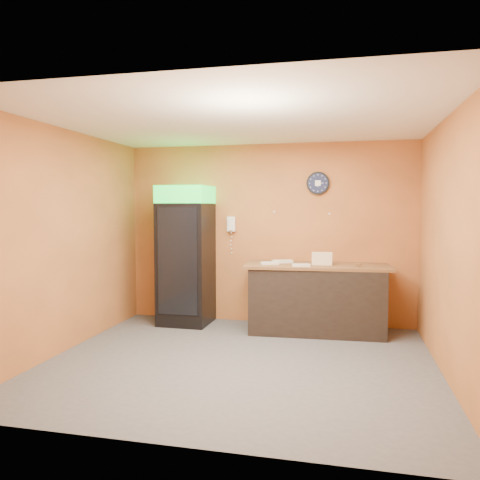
# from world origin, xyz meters

# --- Properties ---
(floor) EXTENTS (4.50, 4.50, 0.00)m
(floor) POSITION_xyz_m (0.00, 0.00, 0.00)
(floor) COLOR #47474C
(floor) RESTS_ON ground
(back_wall) EXTENTS (4.50, 0.02, 2.80)m
(back_wall) POSITION_xyz_m (0.00, 2.00, 1.40)
(back_wall) COLOR #C57137
(back_wall) RESTS_ON floor
(left_wall) EXTENTS (0.02, 4.00, 2.80)m
(left_wall) POSITION_xyz_m (-2.25, 0.00, 1.40)
(left_wall) COLOR #C57137
(left_wall) RESTS_ON floor
(right_wall) EXTENTS (0.02, 4.00, 2.80)m
(right_wall) POSITION_xyz_m (2.25, 0.00, 1.40)
(right_wall) COLOR #C57137
(right_wall) RESTS_ON floor
(ceiling) EXTENTS (4.50, 4.00, 0.02)m
(ceiling) POSITION_xyz_m (0.00, 0.00, 2.80)
(ceiling) COLOR white
(ceiling) RESTS_ON back_wall
(beverage_cooler) EXTENTS (0.76, 0.78, 2.15)m
(beverage_cooler) POSITION_xyz_m (-1.23, 1.60, 1.05)
(beverage_cooler) COLOR black
(beverage_cooler) RESTS_ON floor
(prep_counter) EXTENTS (1.94, 0.93, 0.95)m
(prep_counter) POSITION_xyz_m (0.80, 1.58, 0.47)
(prep_counter) COLOR black
(prep_counter) RESTS_ON floor
(wall_clock) EXTENTS (0.35, 0.06, 0.35)m
(wall_clock) POSITION_xyz_m (0.77, 1.97, 2.18)
(wall_clock) COLOR black
(wall_clock) RESTS_ON back_wall
(wall_phone) EXTENTS (0.13, 0.11, 0.23)m
(wall_phone) POSITION_xyz_m (-0.58, 1.95, 1.55)
(wall_phone) COLOR white
(wall_phone) RESTS_ON back_wall
(butcher_paper) EXTENTS (2.12, 1.00, 0.04)m
(butcher_paper) POSITION_xyz_m (0.80, 1.58, 0.97)
(butcher_paper) COLOR brown
(butcher_paper) RESTS_ON prep_counter
(sub_roll_stack) EXTENTS (0.29, 0.12, 0.18)m
(sub_roll_stack) POSITION_xyz_m (0.87, 1.52, 1.08)
(sub_roll_stack) COLOR beige
(sub_roll_stack) RESTS_ON butcher_paper
(wrapped_sandwich_left) EXTENTS (0.28, 0.19, 0.04)m
(wrapped_sandwich_left) POSITION_xyz_m (0.13, 1.42, 1.01)
(wrapped_sandwich_left) COLOR silver
(wrapped_sandwich_left) RESTS_ON butcher_paper
(wrapped_sandwich_mid) EXTENTS (0.26, 0.15, 0.04)m
(wrapped_sandwich_mid) POSITION_xyz_m (0.59, 1.29, 1.01)
(wrapped_sandwich_mid) COLOR silver
(wrapped_sandwich_mid) RESTS_ON butcher_paper
(wrapped_sandwich_right) EXTENTS (0.32, 0.24, 0.04)m
(wrapped_sandwich_right) POSITION_xyz_m (0.28, 1.66, 1.01)
(wrapped_sandwich_right) COLOR silver
(wrapped_sandwich_right) RESTS_ON butcher_paper
(kitchen_tool) EXTENTS (0.06, 0.06, 0.06)m
(kitchen_tool) POSITION_xyz_m (0.91, 1.56, 1.02)
(kitchen_tool) COLOR silver
(kitchen_tool) RESTS_ON butcher_paper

